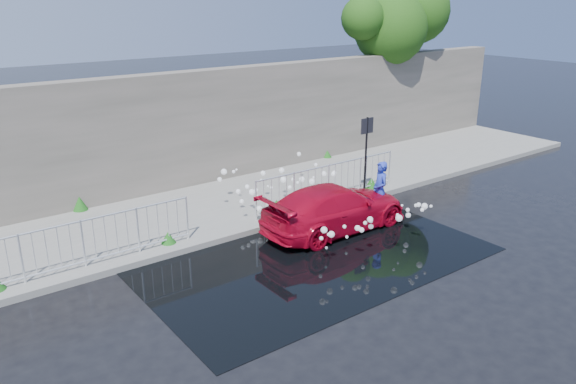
% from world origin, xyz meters
% --- Properties ---
extents(ground, '(90.00, 90.00, 0.00)m').
position_xyz_m(ground, '(0.00, 0.00, 0.00)').
color(ground, black).
rests_on(ground, ground).
extents(pavement, '(30.00, 4.00, 0.15)m').
position_xyz_m(pavement, '(0.00, 5.00, 0.07)').
color(pavement, slate).
rests_on(pavement, ground).
extents(curb, '(30.00, 0.25, 0.16)m').
position_xyz_m(curb, '(0.00, 3.00, 0.08)').
color(curb, slate).
rests_on(curb, ground).
extents(retaining_wall, '(30.00, 0.60, 3.50)m').
position_xyz_m(retaining_wall, '(0.00, 7.20, 1.90)').
color(retaining_wall, '#535046').
rests_on(retaining_wall, pavement).
extents(puddle, '(8.00, 5.00, 0.01)m').
position_xyz_m(puddle, '(0.50, 1.00, 0.01)').
color(puddle, black).
rests_on(puddle, ground).
extents(sign_post, '(0.45, 0.06, 2.50)m').
position_xyz_m(sign_post, '(4.20, 3.10, 1.72)').
color(sign_post, black).
rests_on(sign_post, ground).
extents(tree, '(5.06, 2.84, 6.46)m').
position_xyz_m(tree, '(9.92, 7.41, 4.83)').
color(tree, '#332114').
rests_on(tree, ground).
extents(railing_left, '(5.05, 0.05, 1.10)m').
position_xyz_m(railing_left, '(-4.00, 3.35, 0.74)').
color(railing_left, silver).
rests_on(railing_left, pavement).
extents(railing_right, '(5.05, 0.05, 1.10)m').
position_xyz_m(railing_right, '(3.00, 3.35, 0.74)').
color(railing_right, silver).
rests_on(railing_right, pavement).
extents(weeds, '(12.17, 3.93, 0.41)m').
position_xyz_m(weeds, '(-0.15, 4.50, 0.33)').
color(weeds, '#165416').
rests_on(weeds, pavement).
extents(water_spray, '(3.62, 5.65, 0.93)m').
position_xyz_m(water_spray, '(1.98, 2.87, 0.73)').
color(water_spray, white).
rests_on(water_spray, ground).
extents(red_car, '(4.13, 1.68, 1.20)m').
position_xyz_m(red_car, '(1.99, 1.91, 0.60)').
color(red_car, '#A4061E').
rests_on(red_car, ground).
extents(person, '(0.57, 0.68, 1.60)m').
position_xyz_m(person, '(3.50, 1.80, 0.80)').
color(person, '#2334AF').
rests_on(person, ground).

